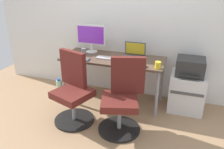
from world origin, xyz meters
TOP-DOWN VIEW (x-y plane):
  - ground_plane at (0.00, 0.00)m, footprint 5.28×5.28m
  - back_wall at (0.00, 0.39)m, footprint 4.40×0.04m
  - desk at (0.00, 0.00)m, footprint 1.52×0.61m
  - office_chair_left at (-0.34, -0.65)m, footprint 0.56×0.56m
  - office_chair_right at (0.34, -0.65)m, footprint 0.55×0.55m
  - side_cabinet at (1.10, 0.10)m, footprint 0.49×0.45m
  - printer at (1.10, 0.10)m, footprint 0.38×0.40m
  - water_bottle_on_floor at (-0.87, -0.15)m, footprint 0.09×0.09m
  - desktop_monitor at (-0.42, 0.16)m, footprint 0.48×0.18m
  - open_laptop at (0.29, 0.09)m, footprint 0.31×0.26m
  - keyboard_by_monitor at (-0.46, -0.23)m, footprint 0.34×0.12m
  - keyboard_by_laptop at (-0.06, -0.06)m, footprint 0.34×0.12m
  - mouse_by_monitor at (0.68, -0.09)m, footprint 0.06×0.10m
  - mouse_by_laptop at (0.52, -0.24)m, footprint 0.06×0.10m
  - coffee_mug at (0.69, -0.21)m, footprint 0.08×0.08m
  - pen_cup at (-0.46, -0.02)m, footprint 0.07×0.07m

SIDE VIEW (x-z plane):
  - ground_plane at x=0.00m, z-range 0.00..0.00m
  - water_bottle_on_floor at x=-0.87m, z-range -0.01..0.30m
  - side_cabinet at x=1.10m, z-range 0.00..0.55m
  - office_chair_left at x=-0.34m, z-range -0.05..0.89m
  - office_chair_right at x=0.34m, z-range -0.05..0.89m
  - desk at x=0.00m, z-range 0.28..1.00m
  - printer at x=1.10m, z-range 0.55..0.79m
  - keyboard_by_monitor at x=-0.46m, z-range 0.71..0.73m
  - keyboard_by_laptop at x=-0.06m, z-range 0.71..0.73m
  - mouse_by_monitor at x=0.68m, z-range 0.71..0.75m
  - mouse_by_laptop at x=0.52m, z-range 0.71..0.75m
  - coffee_mug at x=0.69m, z-range 0.71..0.81m
  - pen_cup at x=-0.46m, z-range 0.71..0.82m
  - open_laptop at x=0.29m, z-range 0.66..0.88m
  - desktop_monitor at x=-0.42m, z-range 0.75..1.18m
  - back_wall at x=0.00m, z-range 0.00..2.60m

